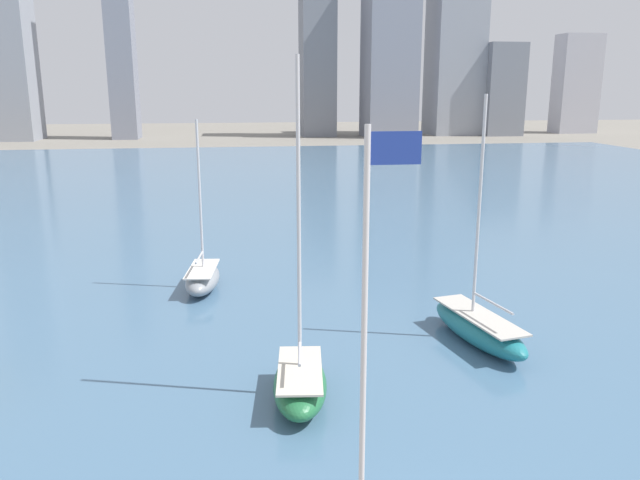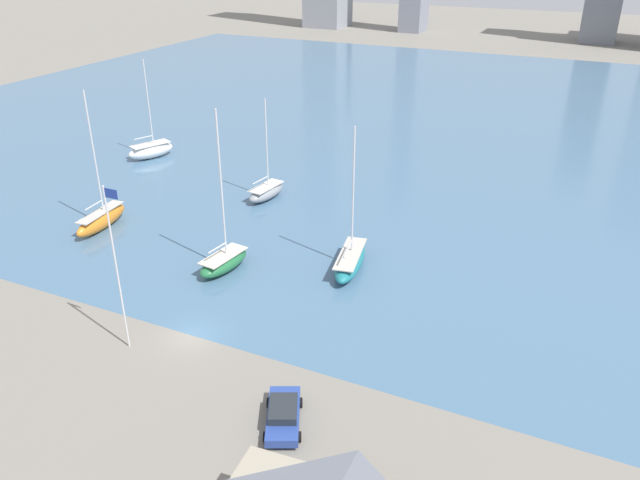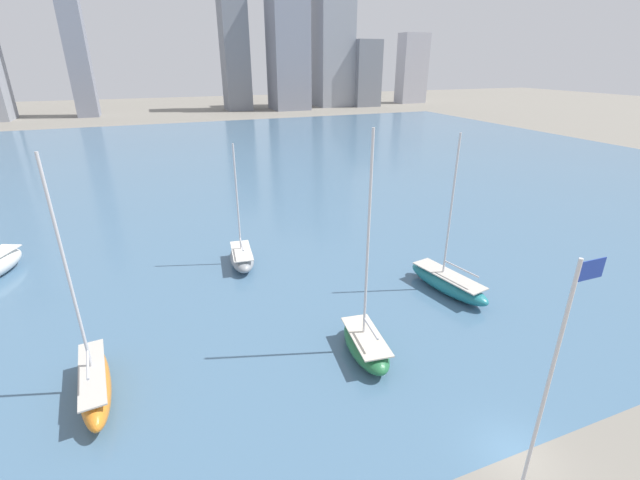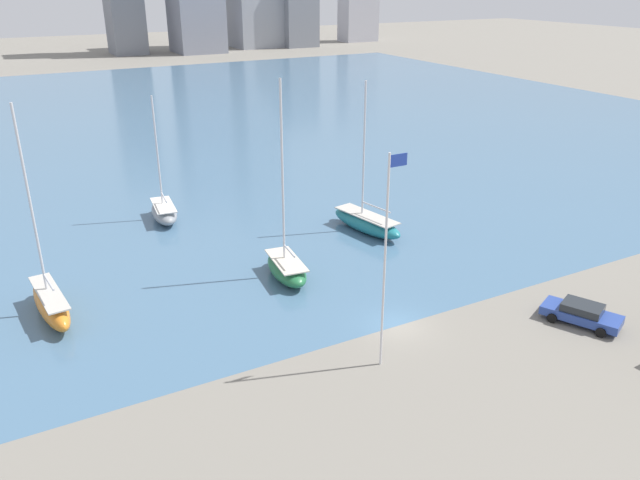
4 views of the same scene
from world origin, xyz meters
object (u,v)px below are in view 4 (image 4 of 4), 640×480
flag_pole (386,258)px  sailboat_green (286,267)px  sailboat_teal (367,222)px  sailboat_orange (51,303)px  parked_sedan_blue (582,313)px  sailboat_gray (164,211)px

flag_pole → sailboat_green: 14.93m
sailboat_green → sailboat_teal: 12.08m
sailboat_teal → sailboat_orange: bearing=175.3°
sailboat_teal → parked_sedan_blue: sailboat_teal is taller
sailboat_gray → sailboat_orange: bearing=-122.7°
sailboat_orange → sailboat_green: bearing=-13.4°
flag_pole → parked_sedan_blue: (14.90, -2.43, -6.46)m
sailboat_gray → sailboat_teal: sailboat_teal is taller
sailboat_teal → sailboat_gray: bearing=132.4°
parked_sedan_blue → flag_pole: bearing=145.6°
flag_pole → sailboat_green: (-0.00, 13.55, -6.27)m
sailboat_gray → sailboat_teal: size_ratio=0.87×
flag_pole → sailboat_orange: (-17.18, 15.87, -6.11)m
sailboat_green → sailboat_gray: 17.96m
sailboat_green → sailboat_orange: bearing=179.1°
flag_pole → sailboat_orange: 24.17m
sailboat_teal → sailboat_orange: (-28.02, -2.99, 0.17)m
sailboat_orange → parked_sedan_blue: size_ratio=2.68×
sailboat_teal → parked_sedan_blue: (4.06, -21.29, -0.18)m
sailboat_orange → flag_pole: bearing=-48.4°
sailboat_teal → sailboat_orange: size_ratio=0.93×
parked_sedan_blue → sailboat_teal: bearing=75.7°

